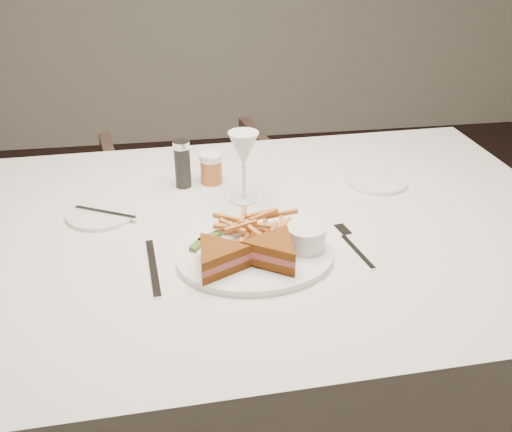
{
  "coord_description": "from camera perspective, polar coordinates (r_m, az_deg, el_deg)",
  "views": [
    {
      "loc": [
        -0.5,
        -1.06,
        1.39
      ],
      "look_at": [
        -0.34,
        -0.01,
        0.8
      ],
      "focal_mm": 40.0,
      "sensor_mm": 36.0,
      "label": 1
    }
  ],
  "objects": [
    {
      "name": "table",
      "position": [
        1.51,
        -0.3,
        -13.27
      ],
      "size": [
        1.53,
        1.05,
        0.75
      ],
      "primitive_type": "cube",
      "rotation": [
        0.0,
        0.0,
        0.03
      ],
      "color": "silver",
      "rests_on": "ground"
    },
    {
      "name": "chair_far",
      "position": [
        2.25,
        -5.95,
        0.64
      ],
      "size": [
        0.73,
        0.7,
        0.65
      ],
      "primitive_type": "imported",
      "rotation": [
        0.0,
        0.0,
        3.32
      ],
      "color": "#4A362D",
      "rests_on": "ground"
    },
    {
      "name": "table_setting",
      "position": [
        1.23,
        -0.67,
        -0.55
      ],
      "size": [
        0.85,
        0.58,
        0.18
      ],
      "color": "white",
      "rests_on": "table"
    }
  ]
}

